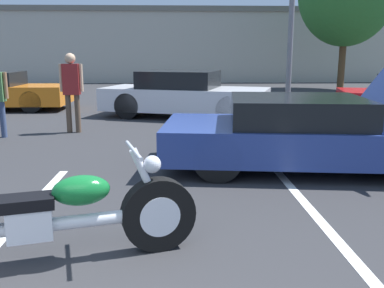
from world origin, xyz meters
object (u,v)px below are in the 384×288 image
object	(u,v)px
motorcycle	(47,220)
parked_car_mid_row	(184,95)
spectator_by_show_car	(72,86)
show_car_hood_open	(308,133)

from	to	relation	value
motorcycle	parked_car_mid_row	xyz separation A→B (m)	(1.35, 8.54, 0.21)
motorcycle	spectator_by_show_car	xyz separation A→B (m)	(-1.20, 6.24, 0.66)
motorcycle	spectator_by_show_car	size ratio (longest dim) A/B	1.44
show_car_hood_open	spectator_by_show_car	xyz separation A→B (m)	(-4.38, 3.22, 0.50)
parked_car_mid_row	spectator_by_show_car	distance (m)	3.47
parked_car_mid_row	motorcycle	bearing A→B (deg)	-80.89
spectator_by_show_car	show_car_hood_open	bearing A→B (deg)	-36.33
motorcycle	spectator_by_show_car	world-z (taller)	spectator_by_show_car
motorcycle	show_car_hood_open	bearing A→B (deg)	28.28
spectator_by_show_car	motorcycle	bearing A→B (deg)	-79.08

